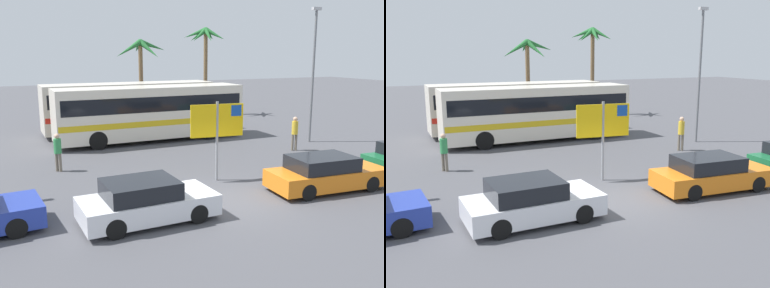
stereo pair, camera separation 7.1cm
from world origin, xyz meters
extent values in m
plane|color=#4C4C51|center=(0.00, 0.00, 0.00)|extent=(120.00, 120.00, 0.00)
cube|color=silver|center=(1.03, 11.01, 1.73)|extent=(10.93, 2.43, 2.90)
cube|color=black|center=(1.03, 11.01, 2.28)|extent=(10.49, 2.45, 0.84)
cube|color=gold|center=(1.03, 11.01, 1.22)|extent=(10.82, 2.45, 0.32)
cylinder|color=black|center=(4.42, 12.10, 0.50)|extent=(1.00, 0.28, 1.00)
cylinder|color=black|center=(4.42, 9.92, 0.50)|extent=(1.00, 0.28, 1.00)
cylinder|color=black|center=(-2.36, 12.10, 0.50)|extent=(1.00, 0.28, 1.00)
cylinder|color=black|center=(-2.36, 9.92, 0.50)|extent=(1.00, 0.28, 1.00)
cube|color=silver|center=(0.78, 14.32, 1.73)|extent=(10.93, 2.43, 2.90)
cube|color=black|center=(0.78, 14.32, 2.28)|extent=(10.49, 2.45, 0.84)
cube|color=red|center=(0.78, 14.32, 1.22)|extent=(10.82, 2.45, 0.32)
cylinder|color=black|center=(4.17, 15.41, 0.50)|extent=(1.00, 0.28, 1.00)
cylinder|color=black|center=(4.17, 13.23, 0.50)|extent=(1.00, 0.28, 1.00)
cylinder|color=black|center=(-2.60, 15.41, 0.50)|extent=(1.00, 0.28, 1.00)
cylinder|color=black|center=(-2.60, 13.23, 0.50)|extent=(1.00, 0.28, 1.00)
cylinder|color=gray|center=(0.71, 2.34, 1.60)|extent=(0.11, 0.11, 3.20)
cube|color=yellow|center=(0.71, 2.34, 2.45)|extent=(2.19, 0.35, 1.30)
cube|color=#1447A8|center=(1.50, 2.23, 2.82)|extent=(0.45, 0.13, 0.44)
cube|color=orange|center=(3.90, -0.50, 0.48)|extent=(4.63, 2.13, 0.64)
cube|color=black|center=(3.63, -0.48, 1.06)|extent=(2.47, 1.81, 0.52)
cylinder|color=black|center=(5.35, 0.20, 0.30)|extent=(0.61, 0.21, 0.60)
cylinder|color=black|center=(5.22, -1.42, 0.30)|extent=(0.61, 0.21, 0.60)
cylinder|color=black|center=(2.57, 0.42, 0.30)|extent=(0.61, 0.21, 0.60)
cylinder|color=black|center=(2.44, -1.20, 0.30)|extent=(0.61, 0.21, 0.60)
cube|color=silver|center=(-3.22, -0.55, 0.48)|extent=(4.18, 1.96, 0.64)
cube|color=black|center=(-3.47, -0.56, 1.06)|extent=(2.19, 1.77, 0.52)
cylinder|color=black|center=(-1.95, 0.34, 0.30)|extent=(0.60, 0.17, 0.60)
cylinder|color=black|center=(-1.92, -1.39, 0.30)|extent=(0.60, 0.17, 0.60)
cylinder|color=black|center=(-4.52, 0.28, 0.30)|extent=(0.60, 0.17, 0.60)
cylinder|color=black|center=(-4.48, -1.44, 0.30)|extent=(0.60, 0.17, 0.60)
cylinder|color=black|center=(-7.09, 1.50, 0.30)|extent=(0.61, 0.20, 0.60)
cylinder|color=black|center=(-6.97, -0.19, 0.30)|extent=(0.61, 0.20, 0.60)
cylinder|color=black|center=(7.71, 0.68, 0.30)|extent=(0.61, 0.21, 0.60)
cylinder|color=#706656|center=(6.92, 5.40, 0.44)|extent=(0.13, 0.13, 0.87)
cylinder|color=#706656|center=(7.08, 5.31, 0.44)|extent=(0.13, 0.13, 0.87)
cylinder|color=gold|center=(7.00, 5.35, 1.22)|extent=(0.32, 0.32, 0.69)
sphere|color=tan|center=(7.00, 5.35, 1.68)|extent=(0.24, 0.24, 0.24)
cylinder|color=#706656|center=(-4.95, 6.48, 0.41)|extent=(0.13, 0.13, 0.81)
cylinder|color=#706656|center=(-4.83, 6.35, 0.41)|extent=(0.13, 0.13, 0.81)
cylinder|color=#338E4C|center=(-4.89, 6.41, 1.13)|extent=(0.32, 0.32, 0.64)
sphere|color=tan|center=(-4.89, 6.41, 1.56)|extent=(0.22, 0.22, 0.22)
cylinder|color=slate|center=(9.25, 6.81, 3.67)|extent=(0.14, 0.14, 7.33)
cube|color=#B2B2B7|center=(9.25, 6.81, 7.43)|extent=(0.56, 0.20, 0.16)
cylinder|color=brown|center=(8.80, 19.31, 3.35)|extent=(0.32, 0.32, 6.69)
cone|color=#23662D|center=(9.66, 19.43, 6.56)|extent=(1.93, 0.71, 1.08)
cone|color=#23662D|center=(9.43, 19.88, 6.53)|extent=(1.69, 1.59, 1.13)
cone|color=#23662D|center=(8.49, 20.08, 6.47)|extent=(1.11, 1.88, 1.23)
cone|color=#23662D|center=(8.07, 19.79, 6.59)|extent=(1.83, 1.42, 1.02)
cone|color=#23662D|center=(8.08, 18.93, 6.43)|extent=(1.83, 1.24, 1.30)
cone|color=#23662D|center=(8.64, 18.52, 6.43)|extent=(0.79, 1.88, 1.31)
cone|color=#23662D|center=(9.28, 18.62, 6.50)|extent=(1.42, 1.79, 1.18)
cylinder|color=brown|center=(3.07, 18.78, 2.83)|extent=(0.32, 0.32, 5.67)
cone|color=#23662D|center=(4.09, 18.90, 5.57)|extent=(2.21, 0.70, 1.02)
cone|color=#23662D|center=(3.21, 19.78, 5.52)|extent=(0.74, 2.20, 1.11)
cone|color=#23662D|center=(2.30, 19.28, 5.33)|extent=(1.97, 1.50, 1.46)
cone|color=#23662D|center=(2.27, 18.17, 5.50)|extent=(1.98, 1.66, 1.15)
cone|color=#23662D|center=(3.47, 17.96, 5.31)|extent=(1.29, 2.04, 1.49)
camera|label=1|loc=(-7.26, -12.31, 5.06)|focal=39.91mm
camera|label=2|loc=(-7.19, -12.34, 5.06)|focal=39.91mm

